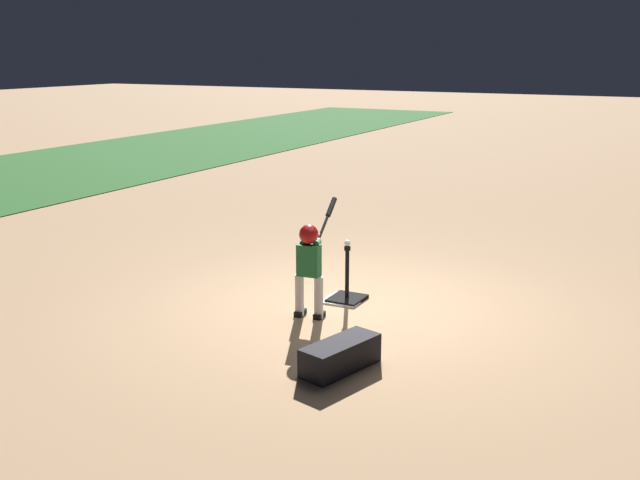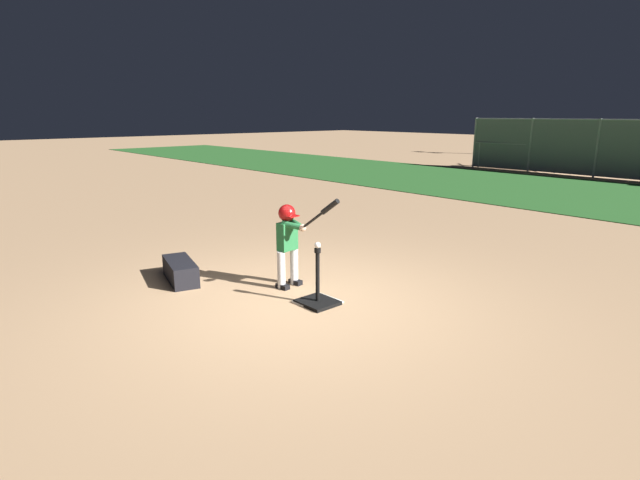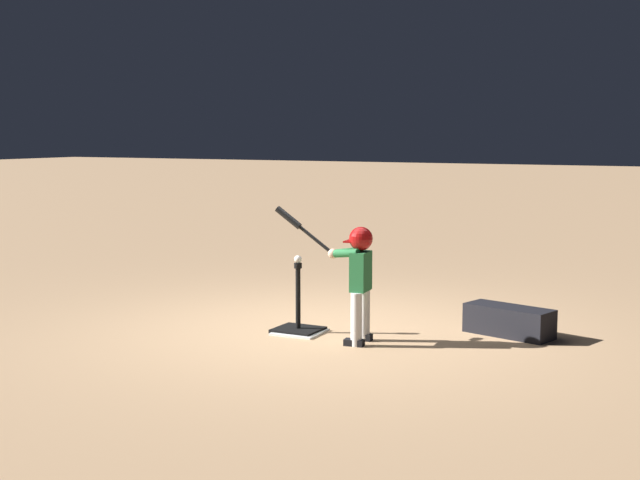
{
  "view_description": "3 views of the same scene",
  "coord_description": "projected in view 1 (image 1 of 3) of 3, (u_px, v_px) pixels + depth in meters",
  "views": [
    {
      "loc": [
        -7.61,
        -3.49,
        2.93
      ],
      "look_at": [
        0.09,
        0.52,
        0.73
      ],
      "focal_mm": 42.0,
      "sensor_mm": 36.0,
      "label": 1
    },
    {
      "loc": [
        4.27,
        -3.47,
        2.17
      ],
      "look_at": [
        0.04,
        0.32,
        0.73
      ],
      "focal_mm": 28.0,
      "sensor_mm": 36.0,
      "label": 2
    },
    {
      "loc": [
        -3.95,
        7.56,
        1.93
      ],
      "look_at": [
        -0.11,
        0.23,
        0.92
      ],
      "focal_mm": 50.0,
      "sensor_mm": 36.0,
      "label": 3
    }
  ],
  "objects": [
    {
      "name": "ground_plane",
      "position": [
        356.0,
        306.0,
        8.83
      ],
      "size": [
        90.0,
        90.0,
        0.0
      ],
      "primitive_type": "plane",
      "color": "tan"
    },
    {
      "name": "batting_tee",
      "position": [
        347.0,
        293.0,
        9.01
      ],
      "size": [
        0.43,
        0.39,
        0.68
      ],
      "color": "black",
      "rests_on": "ground_plane"
    },
    {
      "name": "baseball",
      "position": [
        347.0,
        243.0,
        8.86
      ],
      "size": [
        0.07,
        0.07,
        0.07
      ],
      "primitive_type": "sphere",
      "color": "white",
      "rests_on": "batting_tee"
    },
    {
      "name": "batter_child",
      "position": [
        310.0,
        258.0,
        8.34
      ],
      "size": [
        0.95,
        0.34,
        1.24
      ],
      "color": "silver",
      "rests_on": "ground_plane"
    },
    {
      "name": "home_plate",
      "position": [
        344.0,
        300.0,
        9.02
      ],
      "size": [
        0.46,
        0.46,
        0.02
      ],
      "primitive_type": "cube",
      "rotation": [
        0.0,
        0.0,
        0.04
      ],
      "color": "white",
      "rests_on": "ground_plane"
    },
    {
      "name": "equipment_bag",
      "position": [
        340.0,
        355.0,
        7.05
      ],
      "size": [
        0.89,
        0.53,
        0.28
      ],
      "primitive_type": "cube",
      "rotation": [
        0.0,
        0.0,
        -0.27
      ],
      "color": "black",
      "rests_on": "ground_plane"
    }
  ]
}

